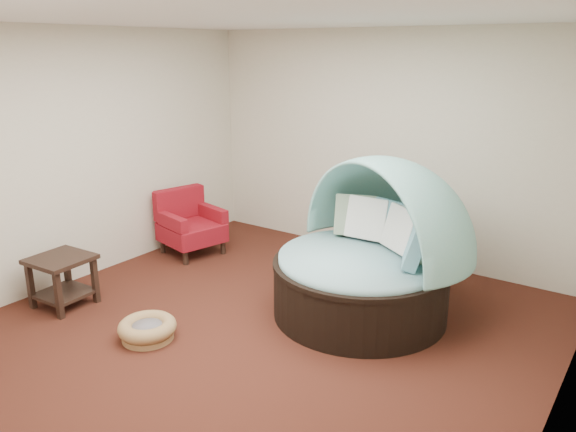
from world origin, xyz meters
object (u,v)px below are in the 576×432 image
Objects in this scene: red_armchair at (189,224)px; canopy_daybed at (370,243)px; side_table at (62,274)px; pet_basket at (147,329)px.

canopy_daybed is at bearing 8.60° from red_armchair.
canopy_daybed is 2.73m from red_armchair.
side_table is (-2.64, -1.66, -0.39)m from canopy_daybed.
side_table reaches higher than pet_basket.
canopy_daybed reaches higher than pet_basket.
red_armchair is at bearing 91.57° from side_table.
pet_basket is 1.20× the size of side_table.
red_armchair reaches higher than pet_basket.
red_armchair is at bearing -160.58° from canopy_daybed.
canopy_daybed is 2.25m from pet_basket.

